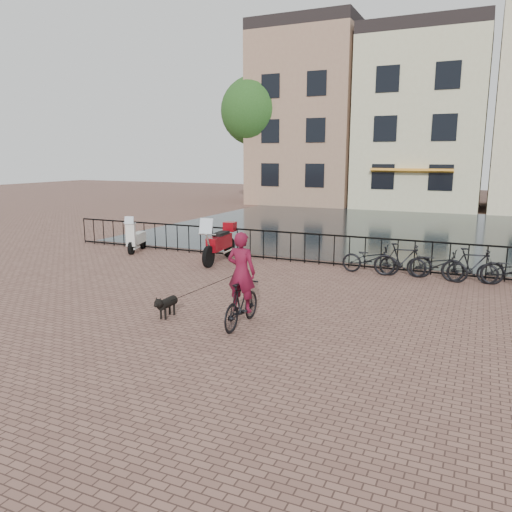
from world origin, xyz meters
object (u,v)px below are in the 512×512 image
at_px(motorcycle, 219,238).
at_px(scooter, 137,233).
at_px(cyclist, 241,285).
at_px(dog, 167,306).

distance_m(motorcycle, scooter, 3.75).
bearing_deg(motorcycle, cyclist, -62.10).
bearing_deg(cyclist, scooter, -40.76).
relative_size(cyclist, motorcycle, 1.01).
relative_size(motorcycle, scooter, 1.45).
xyz_separation_m(cyclist, scooter, (-7.23, 5.87, -0.18)).
bearing_deg(dog, scooter, 131.20).
bearing_deg(dog, cyclist, 3.61).
bearing_deg(motorcycle, dog, -77.49).
distance_m(dog, scooter, 8.14).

